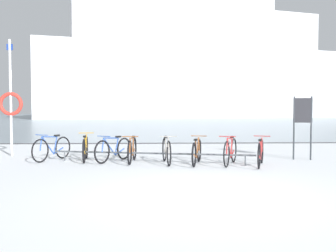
{
  "coord_description": "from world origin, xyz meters",
  "views": [
    {
      "loc": [
        -0.85,
        -6.57,
        1.56
      ],
      "look_at": [
        -0.38,
        6.59,
        0.94
      ],
      "focal_mm": 39.34,
      "sensor_mm": 36.0,
      "label": 1
    }
  ],
  "objects_px": {
    "bicycle_6": "(230,151)",
    "bicycle_7": "(261,153)",
    "bicycle_1": "(85,148)",
    "bicycle_5": "(197,152)",
    "bicycle_3": "(132,150)",
    "info_sign": "(303,117)",
    "rescue_post": "(11,101)",
    "ferry_ship": "(203,66)",
    "bicycle_0": "(52,148)",
    "bicycle_4": "(167,151)",
    "bicycle_2": "(113,150)"
  },
  "relations": [
    {
      "from": "bicycle_6",
      "to": "bicycle_7",
      "type": "height_order",
      "value": "bicycle_6"
    },
    {
      "from": "bicycle_1",
      "to": "bicycle_5",
      "type": "xyz_separation_m",
      "value": [
        3.26,
        -0.81,
        -0.02
      ]
    },
    {
      "from": "bicycle_3",
      "to": "info_sign",
      "type": "relative_size",
      "value": 0.89
    },
    {
      "from": "bicycle_1",
      "to": "rescue_post",
      "type": "relative_size",
      "value": 0.46
    },
    {
      "from": "bicycle_1",
      "to": "ferry_ship",
      "type": "xyz_separation_m",
      "value": [
        10.61,
        53.62,
        8.77
      ]
    },
    {
      "from": "bicycle_7",
      "to": "info_sign",
      "type": "xyz_separation_m",
      "value": [
        1.62,
        1.16,
        0.95
      ]
    },
    {
      "from": "bicycle_3",
      "to": "bicycle_5",
      "type": "bearing_deg",
      "value": -13.48
    },
    {
      "from": "bicycle_0",
      "to": "bicycle_6",
      "type": "height_order",
      "value": "bicycle_6"
    },
    {
      "from": "bicycle_4",
      "to": "bicycle_7",
      "type": "bearing_deg",
      "value": -11.0
    },
    {
      "from": "bicycle_1",
      "to": "ferry_ship",
      "type": "bearing_deg",
      "value": 78.81
    },
    {
      "from": "bicycle_3",
      "to": "bicycle_0",
      "type": "bearing_deg",
      "value": 169.28
    },
    {
      "from": "bicycle_3",
      "to": "bicycle_2",
      "type": "bearing_deg",
      "value": 163.88
    },
    {
      "from": "bicycle_6",
      "to": "bicycle_0",
      "type": "bearing_deg",
      "value": 168.57
    },
    {
      "from": "bicycle_6",
      "to": "ferry_ship",
      "type": "distance_m",
      "value": 55.65
    },
    {
      "from": "bicycle_5",
      "to": "bicycle_6",
      "type": "distance_m",
      "value": 0.93
    },
    {
      "from": "bicycle_0",
      "to": "bicycle_7",
      "type": "bearing_deg",
      "value": -12.04
    },
    {
      "from": "bicycle_2",
      "to": "rescue_post",
      "type": "distance_m",
      "value": 4.05
    },
    {
      "from": "bicycle_4",
      "to": "bicycle_6",
      "type": "bearing_deg",
      "value": -8.7
    },
    {
      "from": "bicycle_5",
      "to": "info_sign",
      "type": "relative_size",
      "value": 0.86
    },
    {
      "from": "bicycle_1",
      "to": "rescue_post",
      "type": "distance_m",
      "value": 3.24
    },
    {
      "from": "bicycle_6",
      "to": "info_sign",
      "type": "bearing_deg",
      "value": 21.24
    },
    {
      "from": "bicycle_3",
      "to": "rescue_post",
      "type": "bearing_deg",
      "value": 158.79
    },
    {
      "from": "info_sign",
      "to": "bicycle_6",
      "type": "bearing_deg",
      "value": -158.76
    },
    {
      "from": "bicycle_4",
      "to": "bicycle_7",
      "type": "distance_m",
      "value": 2.6
    },
    {
      "from": "bicycle_7",
      "to": "bicycle_6",
      "type": "bearing_deg",
      "value": 163.97
    },
    {
      "from": "bicycle_0",
      "to": "bicycle_2",
      "type": "height_order",
      "value": "bicycle_0"
    },
    {
      "from": "bicycle_0",
      "to": "ferry_ship",
      "type": "bearing_deg",
      "value": 77.75
    },
    {
      "from": "bicycle_0",
      "to": "bicycle_5",
      "type": "relative_size",
      "value": 0.92
    },
    {
      "from": "bicycle_2",
      "to": "bicycle_3",
      "type": "relative_size",
      "value": 0.85
    },
    {
      "from": "bicycle_5",
      "to": "ferry_ship",
      "type": "relative_size",
      "value": 0.03
    },
    {
      "from": "bicycle_7",
      "to": "ferry_ship",
      "type": "height_order",
      "value": "ferry_ship"
    },
    {
      "from": "info_sign",
      "to": "rescue_post",
      "type": "distance_m",
      "value": 9.33
    },
    {
      "from": "bicycle_0",
      "to": "info_sign",
      "type": "bearing_deg",
      "value": -0.88
    },
    {
      "from": "bicycle_3",
      "to": "ferry_ship",
      "type": "relative_size",
      "value": 0.03
    },
    {
      "from": "bicycle_7",
      "to": "rescue_post",
      "type": "height_order",
      "value": "rescue_post"
    },
    {
      "from": "bicycle_3",
      "to": "ferry_ship",
      "type": "xyz_separation_m",
      "value": [
        9.18,
        53.99,
        8.77
      ]
    },
    {
      "from": "bicycle_3",
      "to": "bicycle_1",
      "type": "bearing_deg",
      "value": 165.38
    },
    {
      "from": "bicycle_0",
      "to": "bicycle_4",
      "type": "xyz_separation_m",
      "value": [
        3.43,
        -0.78,
        0.0
      ]
    },
    {
      "from": "bicycle_6",
      "to": "bicycle_7",
      "type": "bearing_deg",
      "value": -16.03
    },
    {
      "from": "bicycle_6",
      "to": "bicycle_4",
      "type": "bearing_deg",
      "value": 171.3
    },
    {
      "from": "bicycle_0",
      "to": "rescue_post",
      "type": "height_order",
      "value": "rescue_post"
    },
    {
      "from": "bicycle_2",
      "to": "ferry_ship",
      "type": "distance_m",
      "value": 55.4
    },
    {
      "from": "bicycle_3",
      "to": "rescue_post",
      "type": "height_order",
      "value": "rescue_post"
    },
    {
      "from": "bicycle_0",
      "to": "bicycle_5",
      "type": "xyz_separation_m",
      "value": [
        4.28,
        -0.9,
        -0.02
      ]
    },
    {
      "from": "bicycle_0",
      "to": "bicycle_6",
      "type": "relative_size",
      "value": 0.96
    },
    {
      "from": "bicycle_4",
      "to": "rescue_post",
      "type": "distance_m",
      "value": 5.59
    },
    {
      "from": "bicycle_1",
      "to": "bicycle_3",
      "type": "xyz_separation_m",
      "value": [
        1.43,
        -0.37,
        -0.01
      ]
    },
    {
      "from": "bicycle_5",
      "to": "bicycle_6",
      "type": "height_order",
      "value": "bicycle_6"
    },
    {
      "from": "bicycle_3",
      "to": "bicycle_4",
      "type": "relative_size",
      "value": 1.05
    },
    {
      "from": "bicycle_7",
      "to": "bicycle_5",
      "type": "bearing_deg",
      "value": 167.62
    }
  ]
}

